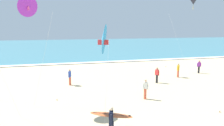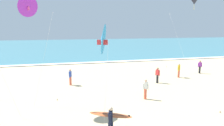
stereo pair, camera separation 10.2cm
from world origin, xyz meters
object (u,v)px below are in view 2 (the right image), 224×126
at_px(bystander_white_top, 145,89).
at_px(bystander_red_top, 157,75).
at_px(kite_diamond_charcoal_distant, 194,0).
at_px(bystander_blue_top, 70,77).
at_px(surfer_lead, 111,118).
at_px(kite_delta_violet_high, 28,7).
at_px(kite_delta_cobalt_near, 102,39).
at_px(bystander_yellow_top, 179,70).
at_px(bystander_purple_top, 200,67).

height_order(bystander_white_top, bystander_red_top, same).
height_order(kite_diamond_charcoal_distant, bystander_blue_top, kite_diamond_charcoal_distant).
bearing_deg(kite_diamond_charcoal_distant, surfer_lead, -137.02).
distance_m(kite_delta_violet_high, kite_diamond_charcoal_distant, 18.02).
distance_m(kite_delta_cobalt_near, bystander_blue_top, 11.47).
height_order(kite_delta_cobalt_near, kite_diamond_charcoal_distant, kite_diamond_charcoal_distant).
distance_m(kite_delta_cobalt_near, bystander_yellow_top, 15.89).
height_order(kite_delta_cobalt_near, bystander_white_top, kite_delta_cobalt_near).
height_order(kite_delta_cobalt_near, kite_delta_violet_high, kite_delta_violet_high).
relative_size(kite_delta_violet_high, bystander_red_top, 4.79).
relative_size(surfer_lead, bystander_yellow_top, 1.45).
relative_size(kite_diamond_charcoal_distant, bystander_purple_top, 6.00).
bearing_deg(surfer_lead, kite_delta_violet_high, 129.67).
xyz_separation_m(surfer_lead, bystander_purple_top, (14.00, 11.75, -0.24)).
relative_size(surfer_lead, kite_diamond_charcoal_distant, 0.24).
xyz_separation_m(kite_delta_cobalt_near, bystander_red_top, (7.49, 9.28, -4.23)).
bearing_deg(bystander_white_top, kite_delta_cobalt_near, -130.63).
bearing_deg(bystander_blue_top, kite_delta_cobalt_near, -84.26).
relative_size(surfer_lead, kite_delta_cobalt_near, 0.40).
bearing_deg(surfer_lead, bystander_blue_top, 98.47).
xyz_separation_m(kite_diamond_charcoal_distant, bystander_yellow_top, (-2.08, -1.10, -7.77)).
relative_size(kite_delta_violet_high, bystander_yellow_top, 4.79).
bearing_deg(bystander_white_top, bystander_yellow_top, 41.41).
relative_size(kite_diamond_charcoal_distant, bystander_yellow_top, 6.00).
bearing_deg(kite_diamond_charcoal_distant, kite_delta_violet_high, -159.08).
xyz_separation_m(kite_delta_violet_high, bystander_purple_top, (18.31, 6.55, -6.10)).
distance_m(surfer_lead, bystander_purple_top, 18.28).
height_order(surfer_lead, bystander_red_top, surfer_lead).
distance_m(bystander_blue_top, bystander_red_top, 8.66).
relative_size(kite_delta_cobalt_near, bystander_purple_top, 3.62).
relative_size(surfer_lead, bystander_white_top, 1.45).
height_order(bystander_purple_top, bystander_white_top, same).
distance_m(bystander_purple_top, bystander_yellow_top, 3.84).
bearing_deg(kite_delta_cobalt_near, kite_delta_violet_high, 124.88).
relative_size(bystander_purple_top, bystander_blue_top, 1.00).
relative_size(kite_delta_cobalt_near, bystander_yellow_top, 3.62).
relative_size(surfer_lead, bystander_blue_top, 1.45).
relative_size(bystander_yellow_top, bystander_red_top, 1.00).
bearing_deg(surfer_lead, kite_delta_cobalt_near, -145.87).
distance_m(kite_delta_cobalt_near, bystander_red_top, 12.65).
bearing_deg(bystander_blue_top, bystander_purple_top, 5.35).
height_order(surfer_lead, bystander_white_top, surfer_lead).
relative_size(kite_delta_cobalt_near, bystander_blue_top, 3.62).
bearing_deg(bystander_white_top, bystander_blue_top, 135.27).
xyz_separation_m(kite_delta_cobalt_near, bystander_purple_top, (14.47, 12.06, -4.23)).
xyz_separation_m(kite_delta_cobalt_near, kite_delta_violet_high, (-3.84, 5.51, 1.86)).
bearing_deg(surfer_lead, bystander_red_top, 51.92).
distance_m(bystander_purple_top, bystander_blue_top, 15.60).
distance_m(surfer_lead, bystander_blue_top, 10.41).
bearing_deg(bystander_purple_top, bystander_yellow_top, -161.02).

